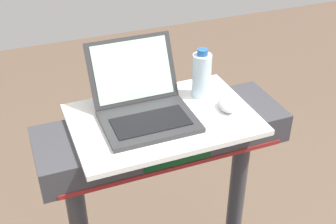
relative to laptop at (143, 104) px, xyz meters
name	(u,v)px	position (x,y,z in m)	size (l,w,h in m)	color
desk_board	(163,119)	(0.06, -0.03, -0.06)	(0.64, 0.43, 0.02)	white
laptop	(143,104)	(0.00, 0.00, 0.00)	(0.31, 0.34, 0.23)	#2D2D30
computer_mouse	(227,105)	(0.29, -0.07, -0.03)	(0.06, 0.10, 0.03)	#B2B2B7
water_bottle	(202,75)	(0.25, 0.05, 0.04)	(0.07, 0.07, 0.19)	silver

